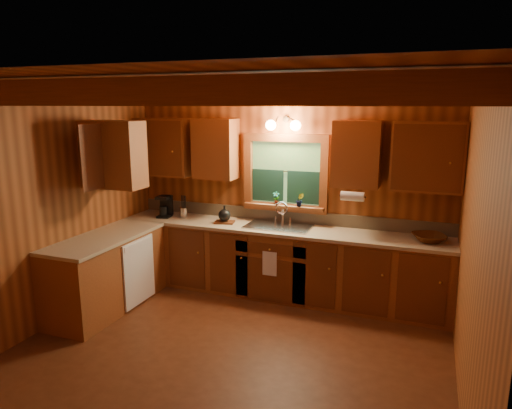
{
  "coord_description": "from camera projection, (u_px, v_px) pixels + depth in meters",
  "views": [
    {
      "loc": [
        1.74,
        -3.79,
        2.41
      ],
      "look_at": [
        0.0,
        0.8,
        1.35
      ],
      "focal_mm": 32.56,
      "sensor_mm": 36.0,
      "label": 1
    }
  ],
  "objects": [
    {
      "name": "potted_plant_left",
      "position": [
        276.0,
        198.0,
        6.01
      ],
      "size": [
        0.1,
        0.08,
        0.17
      ],
      "primitive_type": "imported",
      "rotation": [
        0.0,
        0.0,
        0.28
      ],
      "color": "#5B2B13",
      "rests_on": "window_sill"
    },
    {
      "name": "potted_plant_right",
      "position": [
        300.0,
        200.0,
        5.88
      ],
      "size": [
        0.11,
        0.1,
        0.17
      ],
      "primitive_type": "imported",
      "rotation": [
        0.0,
        0.0,
        0.3
      ],
      "color": "#5B2B13",
      "rests_on": "window_sill"
    },
    {
      "name": "room",
      "position": [
        226.0,
        227.0,
        4.3
      ],
      "size": [
        4.2,
        4.2,
        4.2
      ],
      "color": "#562A15",
      "rests_on": "ground"
    },
    {
      "name": "cutting_board",
      "position": [
        225.0,
        222.0,
        6.04
      ],
      "size": [
        0.28,
        0.23,
        0.02
      ],
      "primitive_type": "cube",
      "rotation": [
        0.0,
        0.0,
        0.21
      ],
      "color": "#5B2B13",
      "rests_on": "countertop"
    },
    {
      "name": "ceiling_beams",
      "position": [
        224.0,
        95.0,
        4.05
      ],
      "size": [
        4.2,
        2.54,
        0.18
      ],
      "color": "brown",
      "rests_on": "room"
    },
    {
      "name": "window_sill",
      "position": [
        284.0,
        206.0,
        6.01
      ],
      "size": [
        1.06,
        0.14,
        0.04
      ],
      "primitive_type": "cube",
      "color": "brown",
      "rests_on": "room"
    },
    {
      "name": "dishwasher_panel",
      "position": [
        139.0,
        272.0,
        5.62
      ],
      "size": [
        0.02,
        0.6,
        0.8
      ],
      "primitive_type": "cube",
      "color": "white",
      "rests_on": "base_cabinets"
    },
    {
      "name": "utensil_crock",
      "position": [
        184.0,
        212.0,
        6.34
      ],
      "size": [
        0.11,
        0.11,
        0.3
      ],
      "rotation": [
        0.0,
        0.0,
        -0.07
      ],
      "color": "silver",
      "rests_on": "countertop"
    },
    {
      "name": "paper_towel_roll",
      "position": [
        352.0,
        196.0,
        5.37
      ],
      "size": [
        0.27,
        0.11,
        0.11
      ],
      "primitive_type": "cylinder",
      "rotation": [
        0.0,
        1.57,
        0.0
      ],
      "color": "white",
      "rests_on": "upper_cabinets"
    },
    {
      "name": "countertop",
      "position": [
        234.0,
        231.0,
        5.74
      ],
      "size": [
        4.2,
        2.24,
        0.04
      ],
      "color": "tan",
      "rests_on": "base_cabinets"
    },
    {
      "name": "sink",
      "position": [
        278.0,
        230.0,
        5.86
      ],
      "size": [
        0.82,
        0.48,
        0.43
      ],
      "color": "silver",
      "rests_on": "countertop"
    },
    {
      "name": "window",
      "position": [
        285.0,
        175.0,
        5.96
      ],
      "size": [
        1.12,
        0.08,
        1.0
      ],
      "color": "brown",
      "rests_on": "room"
    },
    {
      "name": "wicker_basket",
      "position": [
        429.0,
        238.0,
        5.21
      ],
      "size": [
        0.47,
        0.47,
        0.09
      ],
      "primitive_type": "imported",
      "rotation": [
        0.0,
        0.0,
        0.42
      ],
      "color": "#48230C",
      "rests_on": "countertop"
    },
    {
      "name": "coffee_maker",
      "position": [
        165.0,
        206.0,
        6.36
      ],
      "size": [
        0.17,
        0.21,
        0.29
      ],
      "rotation": [
        0.0,
        0.0,
        0.19
      ],
      "color": "black",
      "rests_on": "countertop"
    },
    {
      "name": "wall_sconce",
      "position": [
        283.0,
        125.0,
        5.72
      ],
      "size": [
        0.45,
        0.21,
        0.17
      ],
      "color": "black",
      "rests_on": "room"
    },
    {
      "name": "dish_towel",
      "position": [
        270.0,
        264.0,
        5.62
      ],
      "size": [
        0.18,
        0.01,
        0.3
      ],
      "primitive_type": "cube",
      "color": "white",
      "rests_on": "base_cabinets"
    },
    {
      "name": "base_cabinets",
      "position": [
        233.0,
        265.0,
        5.83
      ],
      "size": [
        4.2,
        2.22,
        0.86
      ],
      "color": "brown",
      "rests_on": "ground"
    },
    {
      "name": "backsplash",
      "position": [
        285.0,
        216.0,
        6.09
      ],
      "size": [
        4.2,
        0.02,
        0.16
      ],
      "primitive_type": "cube",
      "color": "tan",
      "rests_on": "room"
    },
    {
      "name": "teakettle",
      "position": [
        224.0,
        215.0,
        6.02
      ],
      "size": [
        0.16,
        0.16,
        0.2
      ],
      "rotation": [
        0.0,
        0.0,
        0.39
      ],
      "color": "black",
      "rests_on": "cutting_board"
    },
    {
      "name": "upper_cabinets",
      "position": [
        231.0,
        152.0,
        5.69
      ],
      "size": [
        4.19,
        1.77,
        0.78
      ],
      "color": "brown",
      "rests_on": "room"
    }
  ]
}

